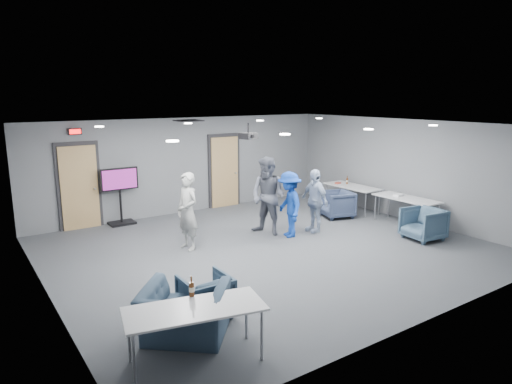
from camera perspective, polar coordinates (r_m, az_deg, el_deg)
floor at (r=10.15m, az=1.63°, el=-7.06°), size 9.00×9.00×0.00m
ceiling at (r=9.61m, az=1.73°, el=8.34°), size 9.00×9.00×0.00m
wall_back at (r=13.19m, az=-8.60°, el=3.31°), size 9.00×0.02×2.70m
wall_front at (r=7.06m, az=21.21°, el=-5.00°), size 9.00×0.02×2.70m
wall_left at (r=8.08m, az=-25.15°, el=-3.24°), size 0.02×8.00×2.70m
wall_right at (r=12.92m, az=18.07°, el=2.67°), size 0.02×8.00×2.70m
door_left at (r=12.21m, az=-21.22°, el=0.59°), size 1.06×0.17×2.24m
door_right at (r=13.75m, az=-3.97°, el=2.58°), size 1.06×0.17×2.24m
exit_sign at (r=12.01m, az=-21.70°, el=7.04°), size 0.32×0.08×0.16m
hvac_diffuser at (r=11.76m, az=-8.44°, el=8.82°), size 0.60×0.60×0.03m
downlights at (r=9.61m, az=1.73°, el=8.25°), size 6.18×3.78×0.02m
person_a at (r=10.00m, az=-8.55°, el=-2.40°), size 0.50×0.68×1.70m
person_b at (r=10.93m, az=1.52°, el=-0.52°), size 0.99×1.11×1.89m
person_c at (r=11.28m, az=7.31°, el=-1.07°), size 0.41×0.93×1.56m
person_d at (r=10.81m, az=4.17°, el=-1.57°), size 0.86×1.14×1.57m
chair_right_a at (r=12.77m, az=10.06°, el=-1.52°), size 1.01×0.99×0.74m
chair_right_c at (r=11.34m, az=20.17°, el=-3.77°), size 0.91×0.89×0.75m
chair_front_a at (r=7.14m, az=-6.33°, el=-12.78°), size 0.72×0.74×0.66m
chair_front_b at (r=6.59m, az=-8.88°, el=-14.69°), size 1.52×1.50×0.74m
table_right_a at (r=13.55m, az=11.93°, el=0.56°), size 0.72×1.72×0.73m
table_right_b at (r=12.35m, az=18.28°, el=-0.91°), size 0.71×1.70×0.73m
table_front_left at (r=5.91m, az=-7.66°, el=-14.57°), size 1.85×1.09×0.73m
bottle_front at (r=6.16m, az=-8.06°, el=-11.89°), size 0.07×0.07×0.28m
bottle_right at (r=13.80m, az=11.32°, el=1.37°), size 0.06×0.06×0.25m
snack_box at (r=13.80m, az=10.20°, el=1.12°), size 0.19×0.15×0.04m
wrapper at (r=12.47m, az=17.40°, el=-0.37°), size 0.26×0.18×0.06m
tv_stand at (r=12.30m, az=-16.63°, el=-0.08°), size 0.97×0.46×1.49m
projector at (r=10.56m, az=-0.97°, el=7.06°), size 0.43×0.39×0.36m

